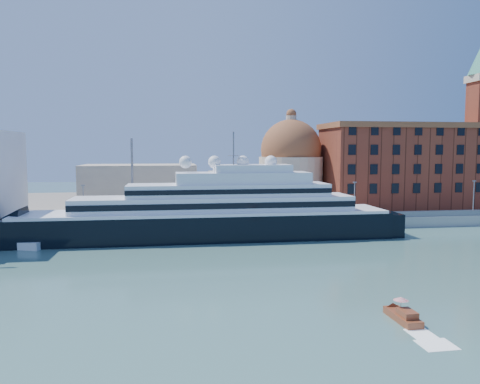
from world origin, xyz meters
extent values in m
plane|color=#3D6A68|center=(0.00, 0.00, 0.00)|extent=(400.00, 400.00, 0.00)
cube|color=gray|center=(0.00, 34.00, 1.25)|extent=(180.00, 10.00, 2.50)
cube|color=slate|center=(0.00, 75.00, 1.00)|extent=(260.00, 72.00, 2.00)
cube|color=slate|center=(0.00, 29.50, 3.10)|extent=(180.00, 0.10, 1.20)
cube|color=black|center=(-4.96, 23.00, 2.12)|extent=(75.18, 11.57, 6.27)
cube|color=black|center=(32.63, 23.00, 1.93)|extent=(5.78, 10.60, 5.78)
cube|color=white|center=(-4.96, 23.00, 5.49)|extent=(73.25, 11.76, 0.58)
cube|color=white|center=(-3.03, 23.00, 7.23)|extent=(55.90, 9.64, 2.89)
cube|color=black|center=(-3.03, 18.18, 7.23)|extent=(55.90, 0.15, 1.16)
cube|color=white|center=(-0.14, 23.00, 9.93)|extent=(40.48, 8.67, 2.51)
cube|color=white|center=(2.75, 23.00, 12.34)|extent=(26.99, 7.71, 2.31)
cube|color=white|center=(4.68, 23.00, 14.26)|extent=(15.42, 6.75, 1.54)
cylinder|color=slate|center=(0.82, 23.00, 18.31)|extent=(0.29, 0.29, 6.75)
sphere|color=white|center=(-8.81, 23.00, 15.61)|extent=(2.51, 2.51, 2.51)
sphere|color=white|center=(-3.03, 23.00, 15.61)|extent=(2.51, 2.51, 2.51)
sphere|color=white|center=(2.75, 23.00, 15.61)|extent=(2.51, 2.51, 2.51)
sphere|color=white|center=(8.53, 23.00, 15.61)|extent=(2.51, 2.51, 2.51)
cube|color=white|center=(-40.77, 19.77, 0.60)|extent=(12.61, 7.45, 1.59)
cube|color=white|center=(-38.87, 19.17, 1.89)|extent=(4.56, 3.59, 1.20)
cube|color=brown|center=(12.31, -25.57, 0.32)|extent=(1.87, 5.43, 0.90)
cube|color=brown|center=(12.32, -26.48, 1.08)|extent=(1.47, 2.27, 0.72)
cylinder|color=slate|center=(12.30, -25.12, 1.44)|extent=(0.05, 0.05, 1.44)
cone|color=red|center=(12.30, -25.12, 2.25)|extent=(1.62, 1.62, 0.36)
cube|color=brown|center=(52.00, 52.00, 13.00)|extent=(42.00, 18.00, 22.00)
cube|color=brown|center=(52.00, 52.00, 24.50)|extent=(43.00, 19.00, 1.50)
cube|color=brown|center=(76.00, 52.00, 19.50)|extent=(6.00, 6.00, 35.00)
cylinder|color=beige|center=(22.00, 58.00, 9.00)|extent=(18.00, 18.00, 14.00)
sphere|color=brown|center=(22.00, 58.00, 18.00)|extent=(17.00, 17.00, 17.00)
cylinder|color=beige|center=(22.00, 58.00, 26.00)|extent=(3.00, 3.00, 3.00)
cube|color=beige|center=(8.00, 56.00, 7.00)|extent=(18.00, 14.00, 10.00)
cube|color=beige|center=(-20.00, 58.00, 8.00)|extent=(30.00, 16.00, 12.00)
cylinder|color=slate|center=(-30.00, 31.00, 6.50)|extent=(0.24, 0.24, 8.00)
cube|color=slate|center=(-30.00, 31.00, 10.60)|extent=(0.80, 0.30, 0.25)
cylinder|color=slate|center=(0.00, 31.00, 6.50)|extent=(0.24, 0.24, 8.00)
cube|color=slate|center=(0.00, 31.00, 10.60)|extent=(0.80, 0.30, 0.25)
cylinder|color=slate|center=(30.00, 31.00, 6.50)|extent=(0.24, 0.24, 8.00)
cube|color=slate|center=(30.00, 31.00, 10.60)|extent=(0.80, 0.30, 0.25)
cylinder|color=slate|center=(60.00, 31.00, 6.50)|extent=(0.24, 0.24, 8.00)
cube|color=slate|center=(60.00, 31.00, 10.60)|extent=(0.80, 0.30, 0.25)
cylinder|color=slate|center=(-20.00, 33.00, 11.50)|extent=(0.50, 0.50, 18.00)
camera|label=1|loc=(-12.01, -70.65, 18.18)|focal=35.00mm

